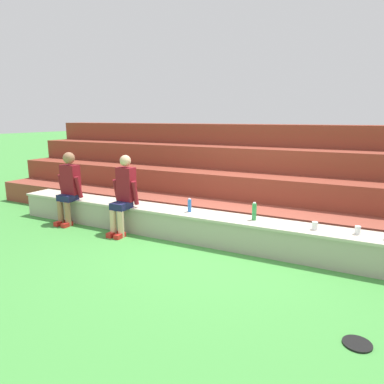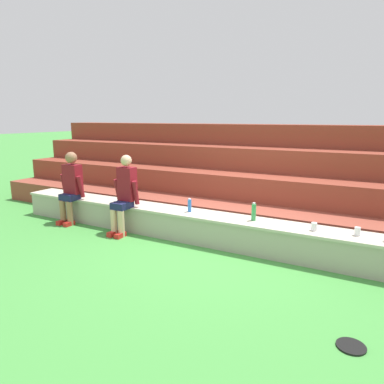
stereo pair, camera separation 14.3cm
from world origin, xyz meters
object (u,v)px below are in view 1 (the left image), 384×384
(plastic_cup_middle, at_px, (315,226))
(frisbee, at_px, (357,344))
(person_left_of_center, at_px, (124,194))
(person_far_left, at_px, (69,186))
(plastic_cup_right_end, at_px, (358,230))
(water_bottle_near_left, at_px, (254,212))
(water_bottle_mid_left, at_px, (190,205))

(plastic_cup_middle, xyz_separation_m, frisbee, (0.69, -1.82, -0.52))
(person_left_of_center, bearing_deg, person_far_left, 179.96)
(plastic_cup_right_end, height_order, frisbee, plastic_cup_right_end)
(plastic_cup_right_end, bearing_deg, frisbee, -85.79)
(water_bottle_near_left, xyz_separation_m, frisbee, (1.60, -1.89, -0.60))
(water_bottle_near_left, bearing_deg, frisbee, -49.75)
(person_left_of_center, bearing_deg, water_bottle_mid_left, 13.52)
(water_bottle_mid_left, bearing_deg, plastic_cup_middle, -1.24)
(plastic_cup_right_end, xyz_separation_m, frisbee, (0.14, -1.88, -0.52))
(water_bottle_mid_left, relative_size, frisbee, 0.89)
(water_bottle_near_left, relative_size, frisbee, 1.08)
(water_bottle_mid_left, bearing_deg, frisbee, -34.42)
(plastic_cup_right_end, relative_size, frisbee, 0.44)
(person_left_of_center, relative_size, water_bottle_near_left, 4.94)
(plastic_cup_right_end, bearing_deg, water_bottle_near_left, 179.45)
(water_bottle_mid_left, height_order, frisbee, water_bottle_mid_left)
(person_left_of_center, distance_m, water_bottle_near_left, 2.30)
(water_bottle_near_left, distance_m, plastic_cup_right_end, 1.46)
(person_far_left, height_order, frisbee, person_far_left)
(plastic_cup_right_end, bearing_deg, plastic_cup_middle, -173.84)
(plastic_cup_middle, bearing_deg, person_far_left, -177.02)
(water_bottle_mid_left, bearing_deg, water_bottle_near_left, 1.51)
(water_bottle_near_left, height_order, water_bottle_mid_left, water_bottle_near_left)
(person_far_left, bearing_deg, person_left_of_center, -0.04)
(person_left_of_center, xyz_separation_m, water_bottle_near_left, (2.28, 0.31, -0.11))
(water_bottle_mid_left, xyz_separation_m, plastic_cup_right_end, (2.58, 0.02, -0.05))
(person_far_left, distance_m, plastic_cup_middle, 4.51)
(person_far_left, relative_size, water_bottle_near_left, 4.92)
(person_far_left, xyz_separation_m, person_left_of_center, (1.32, -0.00, -0.02))
(water_bottle_near_left, xyz_separation_m, plastic_cup_middle, (0.91, -0.07, -0.08))
(plastic_cup_middle, relative_size, frisbee, 0.44)
(person_far_left, distance_m, person_left_of_center, 1.32)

